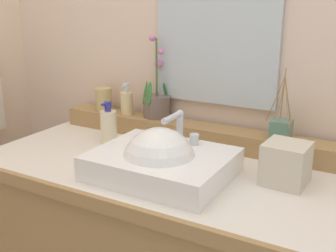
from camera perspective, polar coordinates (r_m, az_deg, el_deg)
name	(u,v)px	position (r m, az deg, el deg)	size (l,w,h in m)	color
wall_back	(223,11)	(1.74, 7.50, 15.25)	(2.88, 0.20, 2.77)	beige
back_ledge	(201,135)	(1.66, 4.55, -1.16)	(1.27, 0.11, 0.07)	#A17847
sink_basin	(161,164)	(1.35, -1.01, -5.22)	(0.43, 0.35, 0.27)	white
soap_bar	(147,135)	(1.47, -2.94, -1.24)	(0.07, 0.04, 0.02)	beige
potted_plant	(157,102)	(1.74, -1.55, 3.32)	(0.11, 0.12, 0.34)	brown
soap_dispenser	(127,102)	(1.79, -5.64, 3.25)	(0.05, 0.06, 0.13)	#E0C689
tumbler_cup	(104,99)	(1.88, -8.73, 3.64)	(0.07, 0.07, 0.10)	tan
reed_diffuser	(281,129)	(1.52, 15.15, -0.40)	(0.09, 0.09, 0.25)	slate
lotion_bottle	(109,126)	(1.66, -8.09, 0.00)	(0.06, 0.07, 0.17)	beige
tissue_box	(286,164)	(1.34, 15.75, -4.94)	(0.13, 0.13, 0.13)	beige
mirror	(216,25)	(1.63, 6.57, 13.54)	(0.50, 0.02, 0.60)	silver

